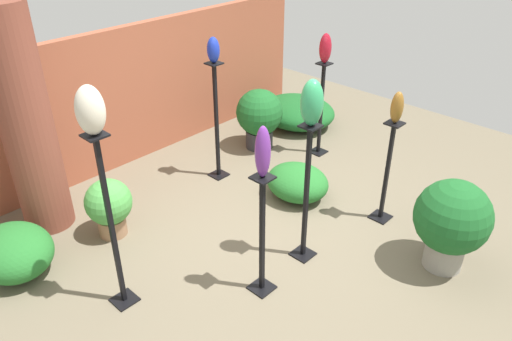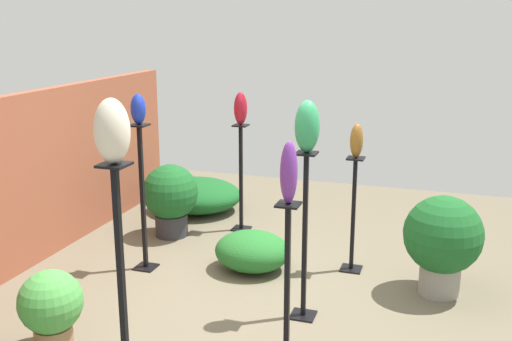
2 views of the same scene
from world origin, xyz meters
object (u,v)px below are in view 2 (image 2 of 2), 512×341
(art_vase_jade, at_px, (307,126))
(pedestal_bronze, at_px, (353,220))
(art_vase_ruby, at_px, (241,109))
(potted_plant_back_center, at_px, (51,306))
(pedestal_ruby, at_px, (241,183))
(art_vase_violet, at_px, (289,173))
(potted_plant_front_left, at_px, (443,239))
(pedestal_jade, at_px, (305,243))
(art_vase_bronze, at_px, (357,141))
(potted_plant_walkway_edge, at_px, (170,196))
(art_vase_ivory, at_px, (112,131))
(pedestal_violet, at_px, (287,288))
(art_vase_cobalt, at_px, (138,109))
(pedestal_ivory, at_px, (123,303))
(pedestal_cobalt, at_px, (143,204))

(art_vase_jade, bearing_deg, pedestal_bronze, -11.75)
(art_vase_ruby, relative_size, potted_plant_back_center, 0.58)
(pedestal_ruby, distance_m, art_vase_violet, 2.80)
(pedestal_ruby, height_order, potted_plant_front_left, pedestal_ruby)
(pedestal_ruby, xyz_separation_m, pedestal_jade, (-1.78, -1.17, 0.08))
(pedestal_jade, xyz_separation_m, art_vase_bronze, (1.05, -0.22, 0.64))
(pedestal_bronze, height_order, potted_plant_walkway_edge, pedestal_bronze)
(potted_plant_walkway_edge, bearing_deg, pedestal_jade, -126.28)
(art_vase_ivory, relative_size, potted_plant_back_center, 0.59)
(pedestal_violet, relative_size, art_vase_jade, 2.88)
(art_vase_cobalt, distance_m, art_vase_violet, 2.04)
(pedestal_jade, height_order, potted_plant_walkway_edge, pedestal_jade)
(art_vase_jade, distance_m, potted_plant_back_center, 2.30)
(pedestal_bronze, xyz_separation_m, potted_plant_back_center, (-2.13, 1.84, -0.16))
(art_vase_jade, height_order, potted_plant_front_left, art_vase_jade)
(art_vase_ivory, bearing_deg, art_vase_cobalt, 25.68)
(art_vase_jade, bearing_deg, pedestal_ivory, 154.47)
(potted_plant_front_left, relative_size, potted_plant_back_center, 1.44)
(pedestal_ruby, xyz_separation_m, pedestal_violet, (-2.39, -1.20, -0.03))
(pedestal_violet, height_order, potted_plant_back_center, pedestal_violet)
(pedestal_ruby, xyz_separation_m, potted_plant_front_left, (-1.00, -2.22, -0.05))
(pedestal_ruby, height_order, potted_plant_back_center, pedestal_ruby)
(pedestal_cobalt, bearing_deg, pedestal_ivory, -154.32)
(pedestal_cobalt, relative_size, potted_plant_front_left, 1.59)
(pedestal_bronze, bearing_deg, pedestal_ruby, 62.37)
(pedestal_ruby, relative_size, art_vase_ivory, 3.34)
(pedestal_bronze, distance_m, art_vase_ruby, 1.81)
(pedestal_ivory, relative_size, potted_plant_front_left, 1.78)
(art_vase_ivory, relative_size, art_vase_cobalt, 1.30)
(art_vase_bronze, bearing_deg, potted_plant_walkway_edge, 81.59)
(pedestal_ivory, distance_m, pedestal_cobalt, 2.22)
(pedestal_cobalt, height_order, art_vase_ruby, art_vase_ruby)
(art_vase_cobalt, distance_m, potted_plant_walkway_edge, 1.43)
(pedestal_ruby, bearing_deg, art_vase_cobalt, 158.47)
(potted_plant_back_center, bearing_deg, pedestal_bronze, -40.81)
(art_vase_bronze, bearing_deg, pedestal_ruby, 62.37)
(art_vase_ruby, relative_size, art_vase_violet, 0.83)
(pedestal_ruby, xyz_separation_m, art_vase_bronze, (-0.73, -1.39, 0.72))
(pedestal_jade, distance_m, art_vase_bronze, 1.25)
(pedestal_bronze, bearing_deg, pedestal_jade, 168.25)
(art_vase_cobalt, relative_size, art_vase_ruby, 0.78)
(art_vase_cobalt, bearing_deg, art_vase_ivory, -154.32)
(art_vase_jade, distance_m, potted_plant_front_left, 1.68)
(art_vase_bronze, height_order, art_vase_jade, art_vase_jade)
(pedestal_ruby, xyz_separation_m, potted_plant_walkway_edge, (-0.42, 0.68, -0.10))
(pedestal_violet, bearing_deg, art_vase_ivory, 140.65)
(potted_plant_front_left, bearing_deg, pedestal_bronze, 71.72)
(art_vase_violet, bearing_deg, art_vase_jade, 2.33)
(pedestal_ivory, distance_m, art_vase_violet, 1.35)
(pedestal_cobalt, bearing_deg, art_vase_ruby, -21.53)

